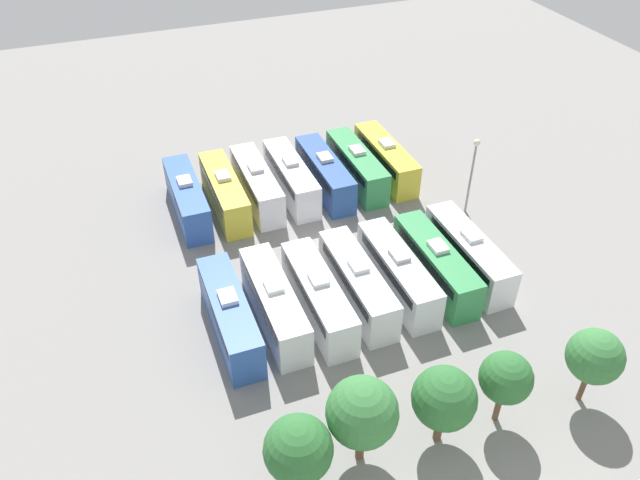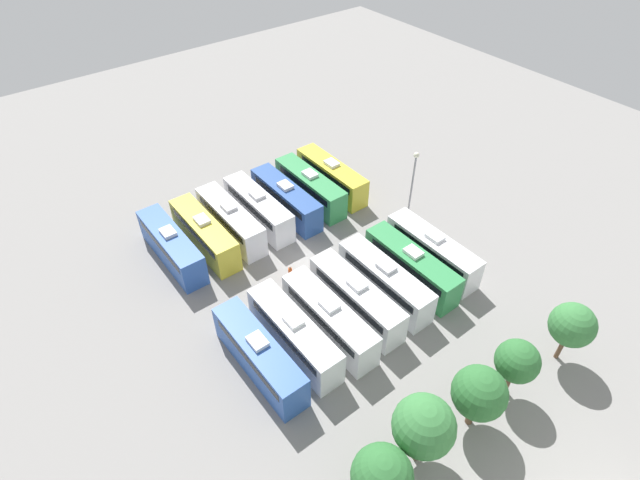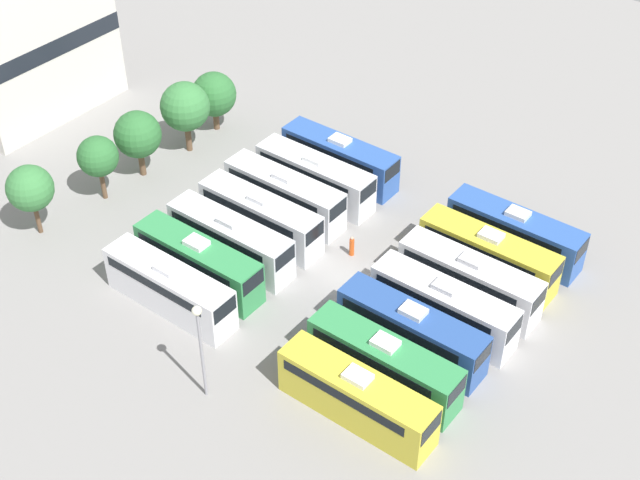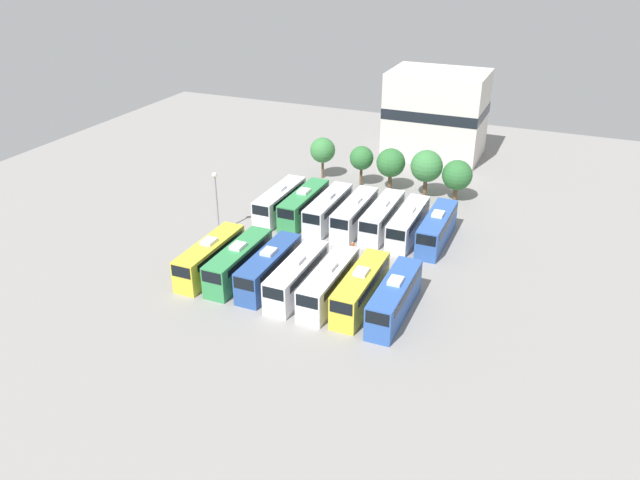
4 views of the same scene
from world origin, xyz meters
name	(u,v)px [view 4 (image 4 of 4)]	position (x,y,z in m)	size (l,w,h in m)	color
ground_plane	(329,256)	(0.00, 0.00, 0.00)	(115.47, 115.47, 0.00)	gray
bus_0	(210,256)	(-9.88, -8.03, 1.85)	(2.44, 10.22, 3.72)	gold
bus_1	(239,261)	(-6.64, -7.80, 1.85)	(2.44, 10.22, 3.72)	#338C4C
bus_2	(269,267)	(-3.27, -7.66, 1.85)	(2.44, 10.22, 3.72)	#284C93
bus_3	(297,275)	(-0.03, -8.09, 1.85)	(2.44, 10.22, 3.72)	white
bus_4	(329,282)	(3.32, -8.13, 1.85)	(2.44, 10.22, 3.72)	white
bus_5	(361,287)	(6.44, -7.88, 1.85)	(2.44, 10.22, 3.72)	gold
bus_6	(395,297)	(9.83, -8.21, 1.85)	(2.44, 10.22, 3.72)	#2D56A8
bus_7	(280,201)	(-9.69, 7.69, 1.85)	(2.44, 10.22, 3.72)	white
bus_8	(304,204)	(-6.56, 7.94, 1.85)	(2.44, 10.22, 3.72)	#338C4C
bus_9	(328,209)	(-3.32, 7.83, 1.85)	(2.44, 10.22, 3.72)	silver
bus_10	(355,213)	(0.06, 7.84, 1.85)	(2.44, 10.22, 3.72)	silver
bus_11	(382,216)	(3.34, 8.18, 1.85)	(2.44, 10.22, 3.72)	silver
bus_12	(408,223)	(6.58, 7.70, 1.85)	(2.44, 10.22, 3.72)	silver
bus_13	(437,228)	(9.91, 7.71, 1.85)	(2.44, 10.22, 3.72)	#2D56A8
worker_person	(352,249)	(2.33, 1.02, 0.78)	(0.36, 0.36, 1.68)	#CC4C19
light_pole	(216,192)	(-14.09, 0.36, 5.09)	(0.60, 0.60, 7.46)	gray
tree_0	(323,150)	(-9.81, 21.51, 4.08)	(3.52, 3.52, 5.86)	brown
tree_1	(362,158)	(-3.82, 20.89, 3.92)	(3.25, 3.25, 5.58)	brown
tree_2	(391,163)	(0.33, 20.85, 3.84)	(3.86, 3.86, 5.80)	brown
tree_3	(427,166)	(5.31, 20.32, 4.25)	(4.18, 4.18, 6.37)	brown
tree_4	(457,175)	(9.27, 20.77, 3.45)	(3.90, 3.90, 5.42)	brown
depot_building	(436,114)	(2.23, 37.49, 6.55)	(14.32, 10.56, 12.97)	beige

